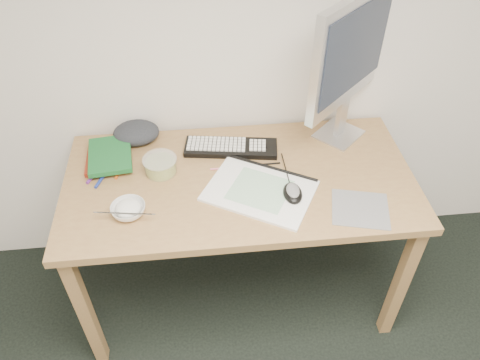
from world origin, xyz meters
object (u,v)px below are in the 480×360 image
Objects in this scene: sketchpad at (260,191)px; rice_bowl at (128,210)px; keyboard at (231,148)px; monitor at (353,53)px; desk at (240,193)px.

rice_bowl is at bearing -142.71° from sketchpad.
keyboard is 0.62× the size of monitor.
desk is 0.14m from sketchpad.
sketchpad is 0.50m from rice_bowl.
keyboard is (-0.09, 0.27, 0.01)m from sketchpad.
keyboard is (-0.02, 0.18, 0.09)m from desk.
monitor reaches higher than keyboard.
monitor reaches higher than rice_bowl.
monitor is at bearing 26.93° from desk.
rice_bowl reaches higher than sketchpad.
monitor is at bearing 15.08° from keyboard.
monitor is 4.97× the size of rice_bowl.
sketchpad is 0.65m from monitor.
monitor is (0.49, 0.06, 0.38)m from keyboard.
monitor is at bearing 69.19° from sketchpad.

